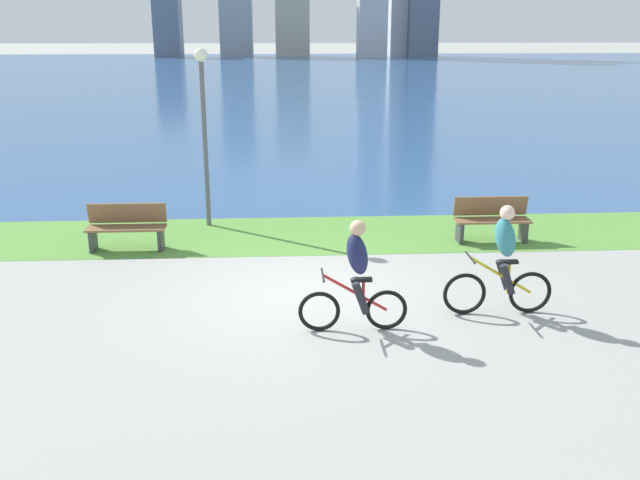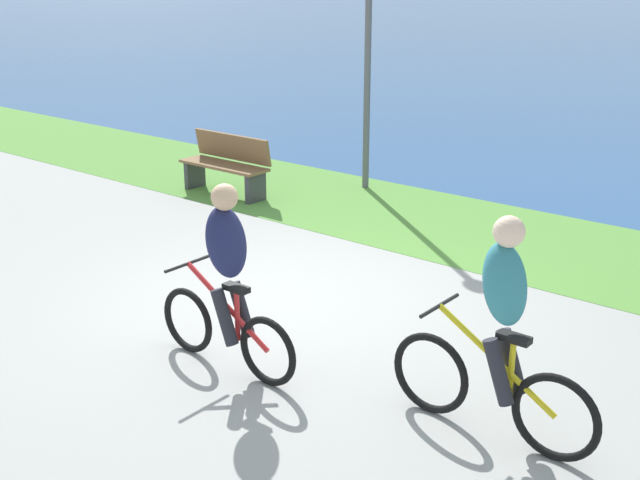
{
  "view_description": "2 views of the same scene",
  "coord_description": "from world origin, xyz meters",
  "px_view_note": "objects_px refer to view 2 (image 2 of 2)",
  "views": [
    {
      "loc": [
        -0.44,
        -10.36,
        4.22
      ],
      "look_at": [
        0.16,
        0.06,
        0.93
      ],
      "focal_mm": 38.72,
      "sensor_mm": 36.0,
      "label": 1
    },
    {
      "loc": [
        5.1,
        -5.64,
        3.28
      ],
      "look_at": [
        0.67,
        -0.19,
        0.88
      ],
      "focal_mm": 45.21,
      "sensor_mm": 36.0,
      "label": 2
    }
  ],
  "objects_px": {
    "cyclist_lead": "(227,279)",
    "bench_far_along_path": "(226,165)",
    "lamppost_tall": "(368,25)",
    "cyclist_trailing": "(499,332)"
  },
  "relations": [
    {
      "from": "cyclist_lead",
      "to": "bench_far_along_path",
      "type": "bearing_deg",
      "value": 135.59
    },
    {
      "from": "cyclist_lead",
      "to": "cyclist_trailing",
      "type": "relative_size",
      "value": 0.97
    },
    {
      "from": "cyclist_lead",
      "to": "lamppost_tall",
      "type": "relative_size",
      "value": 0.44
    },
    {
      "from": "cyclist_lead",
      "to": "bench_far_along_path",
      "type": "distance_m",
      "value": 5.65
    },
    {
      "from": "lamppost_tall",
      "to": "bench_far_along_path",
      "type": "bearing_deg",
      "value": -131.06
    },
    {
      "from": "cyclist_lead",
      "to": "cyclist_trailing",
      "type": "distance_m",
      "value": 2.29
    },
    {
      "from": "cyclist_lead",
      "to": "bench_far_along_path",
      "type": "height_order",
      "value": "cyclist_lead"
    },
    {
      "from": "cyclist_trailing",
      "to": "bench_far_along_path",
      "type": "bearing_deg",
      "value": 151.01
    },
    {
      "from": "cyclist_lead",
      "to": "bench_far_along_path",
      "type": "relative_size",
      "value": 1.09
    },
    {
      "from": "cyclist_lead",
      "to": "cyclist_trailing",
      "type": "bearing_deg",
      "value": 11.93
    }
  ]
}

